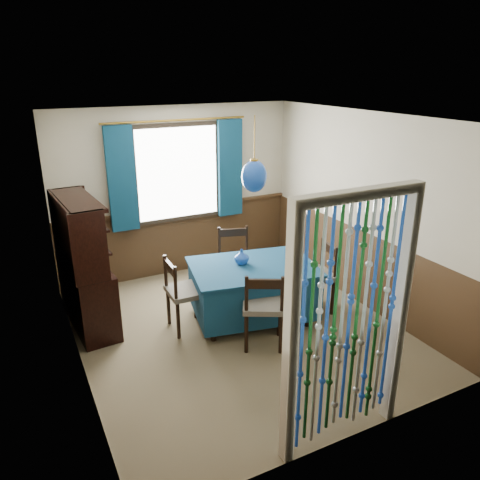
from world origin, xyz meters
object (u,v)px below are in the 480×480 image
vase_sideboard (84,249)px  dining_table (253,288)px  chair_right (317,275)px  pendant_lamp (254,176)px  vase_table (242,257)px  chair_left (184,292)px  bowl_shelf (90,245)px  chair_near (264,307)px  sideboard (86,282)px  chair_far (235,261)px

vase_sideboard → dining_table: bearing=-29.4°
dining_table → chair_right: (0.84, -0.16, 0.07)m
pendant_lamp → vase_table: (-0.10, 0.12, -1.02)m
chair_left → bowl_shelf: (-0.95, 0.34, 0.64)m
chair_near → vase_sideboard: bearing=163.4°
chair_left → sideboard: 1.19m
pendant_lamp → sideboard: bearing=157.2°
chair_far → sideboard: 1.97m
sideboard → pendant_lamp: (1.86, -0.78, 1.26)m
chair_far → chair_right: chair_far is taller
vase_table → chair_far: bearing=71.0°
chair_near → vase_sideboard: size_ratio=4.66×
chair_near → chair_far: 1.35m
chair_right → chair_near: bearing=122.4°
chair_right → sideboard: size_ratio=0.57×
chair_far → sideboard: size_ratio=0.58×
chair_near → bowl_shelf: (-1.61, 1.09, 0.63)m
pendant_lamp → vase_sideboard: size_ratio=4.28×
chair_right → pendant_lamp: pendant_lamp is taller
sideboard → bowl_shelf: sideboard is taller
chair_near → pendant_lamp: size_ratio=1.09×
chair_far → bowl_shelf: 2.02m
sideboard → pendant_lamp: pendant_lamp is taller
pendant_lamp → chair_far: bearing=81.3°
chair_left → vase_sideboard: 1.35m
chair_far → pendant_lamp: (-0.11, -0.72, 1.33)m
dining_table → chair_far: chair_far is taller
chair_far → vase_table: 0.71m
chair_right → sideboard: (-2.70, 0.94, 0.08)m
dining_table → vase_table: bearing=140.8°
chair_right → chair_far: bearing=49.1°
chair_far → pendant_lamp: size_ratio=1.09×
vase_table → chair_near: bearing=-97.0°
chair_right → bowl_shelf: size_ratio=4.15×
dining_table → bowl_shelf: (-1.80, 0.50, 0.70)m
pendant_lamp → vase_table: size_ratio=4.92×
chair_right → vase_sideboard: bearing=75.5°
dining_table → chair_left: 0.86m
chair_near → chair_left: size_ratio=1.02×
chair_left → vase_table: bearing=87.8°
dining_table → bowl_shelf: bearing=175.4°
chair_left → bowl_shelf: bearing=-108.3°
chair_left → dining_table: bearing=80.4°
chair_near → bowl_shelf: bowl_shelf is taller
dining_table → chair_right: bearing=0.2°
chair_far → sideboard: sideboard is taller
dining_table → sideboard: (-1.86, 0.78, 0.14)m
chair_near → chair_far: (0.30, 1.32, 0.00)m
dining_table → vase_table: vase_table is taller
dining_table → chair_left: size_ratio=1.83×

